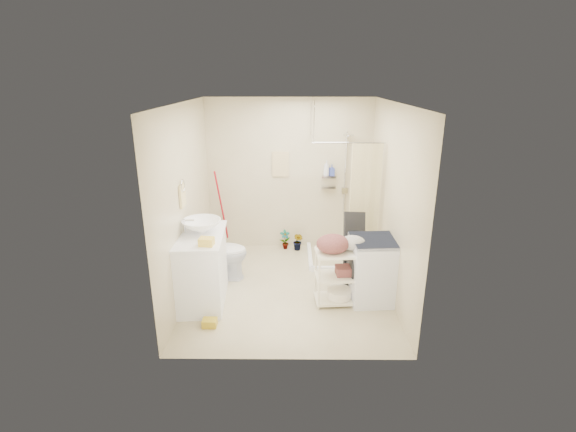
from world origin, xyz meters
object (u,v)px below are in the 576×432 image
toilet (220,252)px  laundry_rack (340,272)px  vanity (202,268)px  washing_machine (373,270)px

toilet → laundry_rack: bearing=-109.0°
vanity → toilet: (0.12, 0.70, -0.07)m
toilet → washing_machine: (2.18, -0.64, 0.02)m
laundry_rack → washing_machine: bearing=7.2°
vanity → laundry_rack: size_ratio=1.22×
toilet → washing_machine: size_ratio=0.94×
vanity → toilet: size_ratio=1.32×
vanity → toilet: vanity is taller
toilet → laundry_rack: 1.88m
toilet → laundry_rack: laundry_rack is taller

